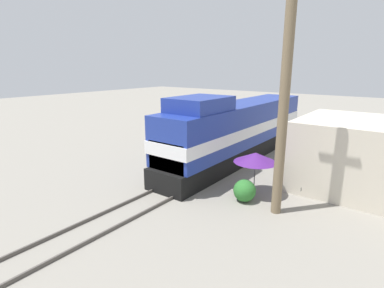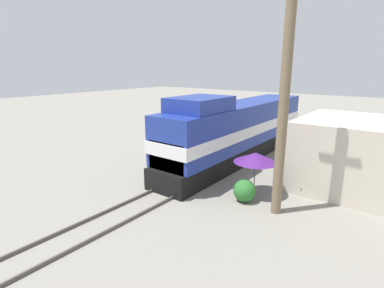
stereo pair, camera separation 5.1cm
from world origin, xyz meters
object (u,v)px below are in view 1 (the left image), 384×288
at_px(locomotive, 237,130).
at_px(vendor_umbrella, 256,157).
at_px(utility_pole, 285,91).
at_px(bicycle, 306,184).
at_px(billboard_sign, 345,127).
at_px(person_bystander, 284,171).

xyz_separation_m(locomotive, vendor_umbrella, (3.75, -4.89, -0.11)).
height_order(utility_pole, bicycle, utility_pole).
bearing_deg(locomotive, utility_pole, -48.13).
xyz_separation_m(utility_pole, vendor_umbrella, (-1.66, 1.15, -3.49)).
bearing_deg(billboard_sign, locomotive, -162.65).
distance_m(locomotive, billboard_sign, 6.82).
xyz_separation_m(billboard_sign, bicycle, (-0.71, -4.73, -2.43)).
relative_size(person_bystander, bicycle, 0.97).
height_order(locomotive, billboard_sign, locomotive).
distance_m(vendor_umbrella, bicycle, 3.41).
bearing_deg(vendor_umbrella, bicycle, 47.20).
xyz_separation_m(locomotive, billboard_sign, (6.48, 2.03, 0.66)).
relative_size(utility_pole, person_bystander, 6.25).
relative_size(locomotive, vendor_umbrella, 7.25).
xyz_separation_m(vendor_umbrella, billboard_sign, (2.73, 6.92, 0.77)).
distance_m(utility_pole, person_bystander, 5.59).
bearing_deg(locomotive, billboard_sign, 17.35).
distance_m(billboard_sign, bicycle, 5.37).
xyz_separation_m(vendor_umbrella, person_bystander, (0.84, 1.96, -1.08)).
xyz_separation_m(utility_pole, billboard_sign, (1.07, 8.07, -2.72)).
bearing_deg(billboard_sign, person_bystander, -110.90).
xyz_separation_m(vendor_umbrella, bicycle, (2.03, 2.19, -1.66)).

